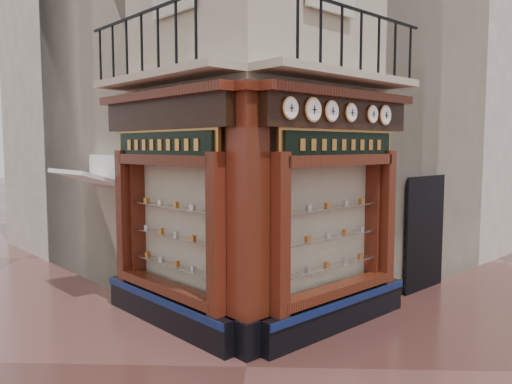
{
  "coord_description": "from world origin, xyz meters",
  "views": [
    {
      "loc": [
        0.4,
        -6.7,
        3.08
      ],
      "look_at": [
        0.06,
        2.0,
        2.28
      ],
      "focal_mm": 35.0,
      "sensor_mm": 36.0,
      "label": 1
    }
  ],
  "objects_px": {
    "signboard_left": "(163,145)",
    "signboard_right": "(341,145)",
    "clock_b": "(313,110)",
    "clock_d": "(351,113)",
    "clock_c": "(331,111)",
    "awning": "(92,296)",
    "clock_f": "(385,115)",
    "clock_e": "(372,114)",
    "clock_a": "(290,108)",
    "corner_pilaster": "(248,224)"
  },
  "relations": [
    {
      "from": "signboard_left",
      "to": "signboard_right",
      "type": "relative_size",
      "value": 1.02
    },
    {
      "from": "clock_b",
      "to": "clock_d",
      "type": "height_order",
      "value": "clock_b"
    },
    {
      "from": "clock_c",
      "to": "clock_d",
      "type": "bearing_deg",
      "value": -0.0
    },
    {
      "from": "clock_c",
      "to": "awning",
      "type": "relative_size",
      "value": 0.2
    },
    {
      "from": "clock_d",
      "to": "clock_f",
      "type": "distance_m",
      "value": 0.99
    },
    {
      "from": "clock_d",
      "to": "clock_b",
      "type": "bearing_deg",
      "value": 180.0
    },
    {
      "from": "clock_b",
      "to": "clock_e",
      "type": "bearing_deg",
      "value": -0.0
    },
    {
      "from": "clock_c",
      "to": "clock_f",
      "type": "relative_size",
      "value": 0.96
    },
    {
      "from": "signboard_right",
      "to": "awning",
      "type": "bearing_deg",
      "value": 116.23
    },
    {
      "from": "clock_e",
      "to": "clock_f",
      "type": "distance_m",
      "value": 0.39
    },
    {
      "from": "clock_b",
      "to": "clock_e",
      "type": "height_order",
      "value": "clock_b"
    },
    {
      "from": "clock_d",
      "to": "signboard_left",
      "type": "xyz_separation_m",
      "value": [
        -3.08,
        0.0,
        -0.52
      ]
    },
    {
      "from": "clock_e",
      "to": "signboard_right",
      "type": "xyz_separation_m",
      "value": [
        -0.58,
        -0.42,
        -0.52
      ]
    },
    {
      "from": "clock_e",
      "to": "clock_d",
      "type": "bearing_deg",
      "value": 180.0
    },
    {
      "from": "clock_f",
      "to": "awning",
      "type": "distance_m",
      "value": 6.8
    },
    {
      "from": "clock_b",
      "to": "clock_d",
      "type": "xyz_separation_m",
      "value": [
        0.66,
        0.66,
        0.0
      ]
    },
    {
      "from": "signboard_right",
      "to": "clock_b",
      "type": "bearing_deg",
      "value": -172.41
    },
    {
      "from": "signboard_left",
      "to": "clock_e",
      "type": "bearing_deg",
      "value": -128.11
    },
    {
      "from": "clock_b",
      "to": "clock_a",
      "type": "bearing_deg",
      "value": -180.0
    },
    {
      "from": "clock_e",
      "to": "clock_f",
      "type": "height_order",
      "value": "clock_f"
    },
    {
      "from": "clock_b",
      "to": "clock_f",
      "type": "height_order",
      "value": "clock_b"
    },
    {
      "from": "corner_pilaster",
      "to": "clock_d",
      "type": "relative_size",
      "value": 12.76
    },
    {
      "from": "awning",
      "to": "signboard_right",
      "type": "height_order",
      "value": "signboard_right"
    },
    {
      "from": "clock_d",
      "to": "clock_c",
      "type": "bearing_deg",
      "value": 180.0
    },
    {
      "from": "clock_f",
      "to": "awning",
      "type": "relative_size",
      "value": 0.21
    },
    {
      "from": "clock_d",
      "to": "clock_f",
      "type": "bearing_deg",
      "value": 0.0
    },
    {
      "from": "corner_pilaster",
      "to": "clock_f",
      "type": "height_order",
      "value": "corner_pilaster"
    },
    {
      "from": "awning",
      "to": "signboard_left",
      "type": "height_order",
      "value": "signboard_left"
    },
    {
      "from": "corner_pilaster",
      "to": "signboard_left",
      "type": "height_order",
      "value": "corner_pilaster"
    },
    {
      "from": "clock_a",
      "to": "clock_d",
      "type": "xyz_separation_m",
      "value": [
        1.01,
        1.01,
        0.0
      ]
    },
    {
      "from": "clock_b",
      "to": "signboard_right",
      "type": "relative_size",
      "value": 0.18
    },
    {
      "from": "clock_b",
      "to": "clock_e",
      "type": "relative_size",
      "value": 1.2
    },
    {
      "from": "clock_b",
      "to": "clock_c",
      "type": "relative_size",
      "value": 1.11
    },
    {
      "from": "clock_e",
      "to": "clock_f",
      "type": "bearing_deg",
      "value": 0.0
    },
    {
      "from": "clock_e",
      "to": "clock_c",
      "type": "bearing_deg",
      "value": 180.0
    },
    {
      "from": "clock_f",
      "to": "awning",
      "type": "height_order",
      "value": "clock_f"
    },
    {
      "from": "clock_a",
      "to": "awning",
      "type": "xyz_separation_m",
      "value": [
        -3.96,
        2.65,
        -3.62
      ]
    },
    {
      "from": "clock_d",
      "to": "clock_f",
      "type": "height_order",
      "value": "clock_f"
    },
    {
      "from": "clock_b",
      "to": "awning",
      "type": "distance_m",
      "value": 6.08
    },
    {
      "from": "corner_pilaster",
      "to": "clock_c",
      "type": "relative_size",
      "value": 11.77
    },
    {
      "from": "clock_f",
      "to": "signboard_left",
      "type": "bearing_deg",
      "value": 145.48
    },
    {
      "from": "clock_d",
      "to": "awning",
      "type": "distance_m",
      "value": 6.37
    },
    {
      "from": "clock_d",
      "to": "clock_a",
      "type": "bearing_deg",
      "value": 180.0
    },
    {
      "from": "corner_pilaster",
      "to": "clock_b",
      "type": "xyz_separation_m",
      "value": [
        0.95,
        0.35,
        1.67
      ]
    },
    {
      "from": "clock_a",
      "to": "awning",
      "type": "height_order",
      "value": "clock_a"
    },
    {
      "from": "signboard_right",
      "to": "clock_d",
      "type": "bearing_deg",
      "value": -45.29
    },
    {
      "from": "clock_e",
      "to": "clock_a",
      "type": "bearing_deg",
      "value": 180.0
    },
    {
      "from": "clock_b",
      "to": "awning",
      "type": "xyz_separation_m",
      "value": [
        -4.31,
        2.3,
        -3.62
      ]
    },
    {
      "from": "awning",
      "to": "signboard_right",
      "type": "bearing_deg",
      "value": -153.77
    },
    {
      "from": "clock_c",
      "to": "clock_f",
      "type": "xyz_separation_m",
      "value": [
        1.05,
        1.05,
        -0.0
      ]
    }
  ]
}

